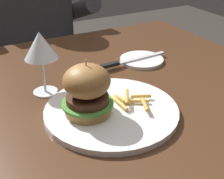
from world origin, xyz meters
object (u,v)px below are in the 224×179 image
Objects in this scene: bread_plate at (142,60)px; table_knife at (128,61)px; diner_person at (32,57)px; burger_sandwich at (87,90)px; main_plate at (111,111)px; wine_glass at (40,47)px.

bread_plate is 0.05m from table_knife.
diner_person reaches higher than table_knife.
burger_sandwich is at bearing -137.82° from table_knife.
main_plate is at bearing -8.93° from burger_sandwich.
bread_plate is at bearing 36.91° from burger_sandwich.
bread_plate is (0.28, 0.21, -0.07)m from burger_sandwich.
wine_glass is 0.31m from table_knife.
burger_sandwich is 0.94× the size of bread_plate.
burger_sandwich is 0.55× the size of table_knife.
table_knife is 0.20× the size of diner_person.
burger_sandwich is at bearing -73.32° from wine_glass.
burger_sandwich is at bearing 171.07° from main_plate.
main_plate is 2.24× the size of bread_plate.
diner_person is at bearing 107.60° from bread_plate.
main_plate is at bearing -136.15° from bread_plate.
diner_person is (0.13, 0.68, -0.30)m from wine_glass.
wine_glass is at bearing 120.88° from main_plate.
wine_glass is at bearing -101.14° from diner_person.
table_knife is (-0.05, -0.00, 0.01)m from bread_plate.
diner_person reaches higher than burger_sandwich.
burger_sandwich is (-0.05, 0.01, 0.07)m from main_plate.
wine_glass is 0.76m from diner_person.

